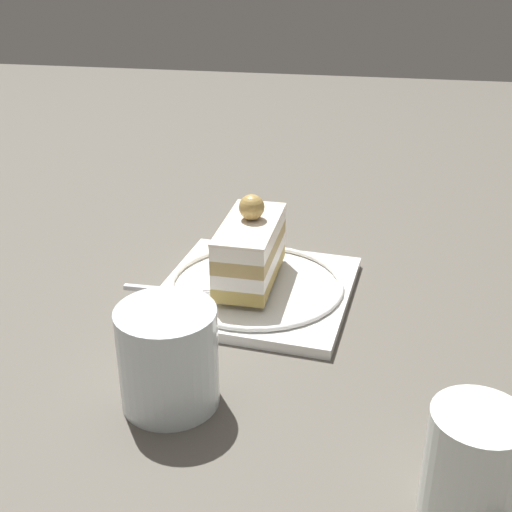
{
  "coord_description": "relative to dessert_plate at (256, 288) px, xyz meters",
  "views": [
    {
      "loc": [
        0.63,
        0.13,
        0.35
      ],
      "look_at": [
        0.02,
        0.02,
        0.05
      ],
      "focal_mm": 46.87,
      "sensor_mm": 36.0,
      "label": 1
    }
  ],
  "objects": [
    {
      "name": "dessert_plate",
      "position": [
        0.0,
        0.0,
        0.0
      ],
      "size": [
        0.22,
        0.22,
        0.02
      ],
      "color": "white",
      "rests_on": "ground_plane"
    },
    {
      "name": "fork",
      "position": [
        0.04,
        -0.07,
        0.01
      ],
      "size": [
        0.01,
        0.12,
        0.0
      ],
      "color": "silver",
      "rests_on": "dessert_plate"
    },
    {
      "name": "drink_glass_near",
      "position": [
        0.27,
        0.19,
        0.03
      ],
      "size": [
        0.06,
        0.06,
        0.08
      ],
      "color": "white",
      "rests_on": "ground_plane"
    },
    {
      "name": "ground_plane",
      "position": [
        -0.02,
        -0.02,
        -0.01
      ],
      "size": [
        2.4,
        2.4,
        0.0
      ],
      "primitive_type": "plane",
      "color": "#565149"
    },
    {
      "name": "drink_glass_far",
      "position": [
        0.19,
        -0.04,
        0.03
      ],
      "size": [
        0.08,
        0.08,
        0.09
      ],
      "color": "silver",
      "rests_on": "ground_plane"
    },
    {
      "name": "cake_slice",
      "position": [
        -0.01,
        -0.01,
        0.04
      ],
      "size": [
        0.12,
        0.06,
        0.09
      ],
      "color": "tan",
      "rests_on": "dessert_plate"
    }
  ]
}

